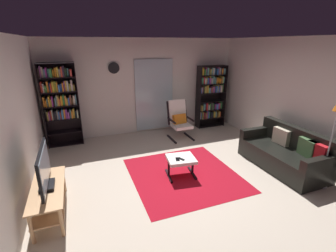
{
  "coord_description": "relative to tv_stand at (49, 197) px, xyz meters",
  "views": [
    {
      "loc": [
        -1.79,
        -3.63,
        2.46
      ],
      "look_at": [
        -0.05,
        0.9,
        0.79
      ],
      "focal_mm": 25.77,
      "sensor_mm": 36.0,
      "label": 1
    }
  ],
  "objects": [
    {
      "name": "bookshelf_near_sofa",
      "position": [
        4.33,
        2.77,
        0.7
      ],
      "size": [
        0.87,
        0.3,
        1.84
      ],
      "color": "black",
      "rests_on": "ground"
    },
    {
      "name": "television",
      "position": [
        0.0,
        0.02,
        0.44
      ],
      "size": [
        0.2,
        0.99,
        0.6
      ],
      "color": "black",
      "rests_on": "tv_stand"
    },
    {
      "name": "area_rug",
      "position": [
        2.36,
        0.33,
        -0.3
      ],
      "size": [
        2.0,
        2.11,
        0.01
      ],
      "primitive_type": "cube",
      "color": "maroon",
      "rests_on": "ground"
    },
    {
      "name": "glass_door_panel",
      "position": [
        2.63,
        3.0,
        0.75
      ],
      "size": [
        1.1,
        0.01,
        2.0
      ],
      "primitive_type": "cube",
      "color": "silver"
    },
    {
      "name": "tv_remote",
      "position": [
        2.26,
        0.26,
        0.09
      ],
      "size": [
        0.1,
        0.15,
        0.02
      ],
      "primitive_type": "cube",
      "rotation": [
        0.0,
        0.0,
        0.43
      ],
      "color": "black",
      "rests_on": "ottoman"
    },
    {
      "name": "leather_sofa",
      "position": [
        4.43,
        -0.13,
        0.01
      ],
      "size": [
        0.82,
        1.77,
        0.83
      ],
      "color": "black",
      "rests_on": "ground"
    },
    {
      "name": "wall_back",
      "position": [
        2.35,
        3.06,
        1.0
      ],
      "size": [
        5.6,
        0.06,
        2.6
      ],
      "primitive_type": "cube",
      "color": "silver",
      "rests_on": "ground"
    },
    {
      "name": "lounge_armchair",
      "position": [
        3.06,
        2.2,
        0.23
      ],
      "size": [
        0.57,
        0.65,
        1.02
      ],
      "color": "black",
      "rests_on": "ground"
    },
    {
      "name": "ottoman",
      "position": [
        2.28,
        0.32,
        0.02
      ],
      "size": [
        0.58,
        0.55,
        0.39
      ],
      "color": "white",
      "rests_on": "ground"
    },
    {
      "name": "wall_right",
      "position": [
        5.05,
        0.16,
        1.0
      ],
      "size": [
        0.06,
        6.0,
        2.6
      ],
      "primitive_type": "cube",
      "color": "silver",
      "rests_on": "ground"
    },
    {
      "name": "wall_left",
      "position": [
        -0.35,
        0.16,
        1.0
      ],
      "size": [
        0.06,
        6.0,
        2.6
      ],
      "primitive_type": "cube",
      "color": "silver",
      "rests_on": "ground"
    },
    {
      "name": "ground_plane",
      "position": [
        2.35,
        0.16,
        -0.3
      ],
      "size": [
        7.02,
        7.02,
        0.0
      ],
      "primitive_type": "plane",
      "color": "#C3B3A0"
    },
    {
      "name": "cell_phone",
      "position": [
        2.19,
        0.27,
        0.09
      ],
      "size": [
        0.11,
        0.15,
        0.01
      ],
      "primitive_type": "cube",
      "rotation": [
        0.0,
        0.0,
        -0.31
      ],
      "color": "black",
      "rests_on": "ottoman"
    },
    {
      "name": "tv_stand",
      "position": [
        0.0,
        0.0,
        0.0
      ],
      "size": [
        0.45,
        1.23,
        0.46
      ],
      "color": "tan",
      "rests_on": "ground"
    },
    {
      "name": "bookshelf_near_tv",
      "position": [
        0.18,
        2.81,
        0.88
      ],
      "size": [
        0.82,
        0.3,
        2.04
      ],
      "color": "black",
      "rests_on": "ground"
    },
    {
      "name": "floor_lamp_by_sofa",
      "position": [
        4.52,
        -0.91,
        0.94
      ],
      "size": [
        0.22,
        0.22,
        1.63
      ],
      "color": "#A5A5AD",
      "rests_on": "ground"
    },
    {
      "name": "wall_clock",
      "position": [
        1.54,
        2.99,
        1.55
      ],
      "size": [
        0.29,
        0.03,
        0.29
      ],
      "color": "silver"
    }
  ]
}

